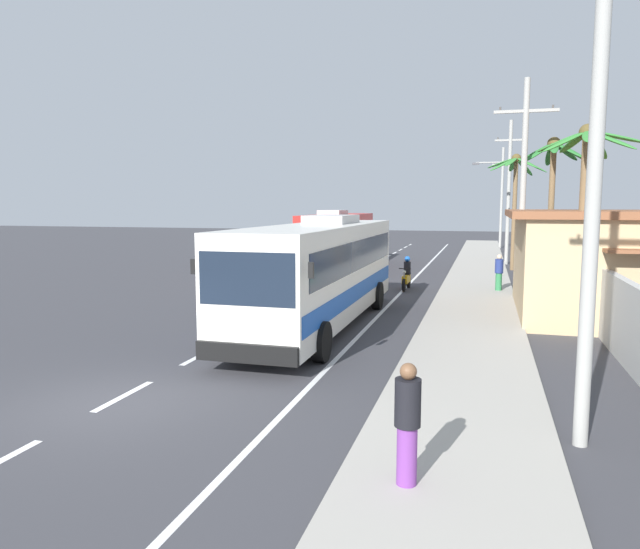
{
  "coord_description": "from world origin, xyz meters",
  "views": [
    {
      "loc": [
        7.13,
        -9.73,
        3.96
      ],
      "look_at": [
        2.01,
        8.43,
        1.7
      ],
      "focal_mm": 32.96,
      "sensor_mm": 36.0,
      "label": 1
    }
  ],
  "objects": [
    {
      "name": "utility_pole_distant",
      "position": [
        8.43,
        46.19,
        4.67
      ],
      "size": [
        1.84,
        0.24,
        9.03
      ],
      "color": "#9E9E99",
      "rests_on": "ground"
    },
    {
      "name": "palm_nearest",
      "position": [
        9.83,
        17.4,
        5.16
      ],
      "size": [
        3.06,
        3.19,
        6.8
      ],
      "color": "brown",
      "rests_on": "ground"
    },
    {
      "name": "utility_pole_mid",
      "position": [
        8.54,
        15.66,
        4.7
      ],
      "size": [
        2.49,
        0.24,
        8.96
      ],
      "color": "#9E9E99",
      "rests_on": "ground"
    },
    {
      "name": "palm_second",
      "position": [
        8.74,
        27.42,
        5.28
      ],
      "size": [
        3.52,
        3.71,
        6.94
      ],
      "color": "brown",
      "rests_on": "ground"
    },
    {
      "name": "pedestrian_near_kerb",
      "position": [
        7.76,
        17.43,
        0.98
      ],
      "size": [
        0.36,
        0.36,
        1.61
      ],
      "rotation": [
        0.0,
        0.0,
        2.71
      ],
      "color": "#2D7A47",
      "rests_on": "sidewalk_kerb"
    },
    {
      "name": "sidewalk_kerb",
      "position": [
        6.8,
        10.0,
        0.07
      ],
      "size": [
        3.2,
        90.0,
        0.14
      ],
      "primitive_type": "cube",
      "color": "#A8A399",
      "rests_on": "ground"
    },
    {
      "name": "motorcycle_beside_bus",
      "position": [
        3.65,
        17.47,
        0.64
      ],
      "size": [
        0.56,
        1.96,
        1.56
      ],
      "color": "black",
      "rests_on": "ground"
    },
    {
      "name": "utility_pole_nearest",
      "position": [
        8.75,
        0.4,
        5.06
      ],
      "size": [
        2.37,
        0.24,
        9.71
      ],
      "color": "#9E9E99",
      "rests_on": "ground"
    },
    {
      "name": "boundary_wall",
      "position": [
        10.6,
        14.0,
        1.03
      ],
      "size": [
        0.24,
        60.0,
        2.06
      ],
      "primitive_type": "cube",
      "color": "#B2B2AD",
      "rests_on": "ground"
    },
    {
      "name": "ground_plane",
      "position": [
        0.0,
        0.0,
        0.0
      ],
      "size": [
        160.0,
        160.0,
        0.0
      ],
      "primitive_type": "plane",
      "color": "#3A3A3F"
    },
    {
      "name": "lane_markings",
      "position": [
        2.1,
        14.68,
        0.0
      ],
      "size": [
        3.68,
        71.0,
        0.01
      ],
      "color": "white",
      "rests_on": "ground"
    },
    {
      "name": "coach_bus_foreground",
      "position": [
        2.0,
        8.46,
        1.87
      ],
      "size": [
        3.01,
        12.18,
        3.59
      ],
      "color": "silver",
      "rests_on": "ground"
    },
    {
      "name": "palm_third",
      "position": [
        10.25,
        11.55,
        4.77
      ],
      "size": [
        3.37,
        3.48,
        6.58
      ],
      "color": "brown",
      "rests_on": "ground"
    },
    {
      "name": "coach_bus_far_lane",
      "position": [
        -1.87,
        26.34,
        1.88
      ],
      "size": [
        2.95,
        11.11,
        3.61
      ],
      "color": "red",
      "rests_on": "ground"
    },
    {
      "name": "utility_pole_far",
      "position": [
        8.42,
        30.93,
        4.96
      ],
      "size": [
        3.35,
        0.24,
        9.37
      ],
      "color": "#9E9E99",
      "rests_on": "ground"
    },
    {
      "name": "pedestrian_midwalk",
      "position": [
        6.19,
        -2.03,
        1.03
      ],
      "size": [
        0.36,
        0.36,
        1.71
      ],
      "rotation": [
        0.0,
        0.0,
        0.24
      ],
      "color": "#75388E",
      "rests_on": "sidewalk_kerb"
    }
  ]
}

